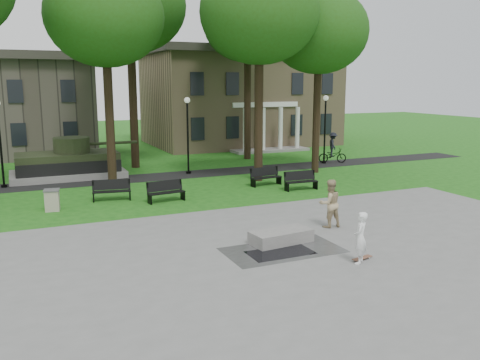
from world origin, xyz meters
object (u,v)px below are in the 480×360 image
at_px(concrete_block, 281,236).
at_px(skateboarder, 360,238).
at_px(friend_watching, 330,203).
at_px(cyclist, 333,150).
at_px(park_bench_0, 111,190).
at_px(trash_bin, 52,200).

bearing_deg(concrete_block, skateboarder, -66.09).
bearing_deg(friend_watching, skateboarder, 72.91).
bearing_deg(friend_watching, cyclist, -121.21).
xyz_separation_m(cyclist, park_bench_0, (-16.43, -5.48, -0.36)).
bearing_deg(skateboarder, cyclist, -164.95).
xyz_separation_m(friend_watching, cyclist, (9.45, 13.71, -0.09)).
distance_m(friend_watching, park_bench_0, 10.80).
xyz_separation_m(skateboarder, cyclist, (10.88, 17.53, 0.04)).
bearing_deg(park_bench_0, cyclist, 27.50).
xyz_separation_m(skateboarder, friend_watching, (1.43, 3.83, 0.12)).
height_order(park_bench_0, trash_bin, park_bench_0).
distance_m(concrete_block, friend_watching, 2.95).
height_order(friend_watching, cyclist, cyclist).
bearing_deg(cyclist, friend_watching, 167.66).
bearing_deg(trash_bin, concrete_block, -49.38).
relative_size(concrete_block, cyclist, 1.02).
distance_m(concrete_block, cyclist, 19.07).
height_order(skateboarder, park_bench_0, skateboarder).
bearing_deg(cyclist, skateboarder, 170.43).
bearing_deg(friend_watching, trash_bin, -33.24).
bearing_deg(park_bench_0, friend_watching, -40.64).
bearing_deg(park_bench_0, concrete_block, -55.97).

